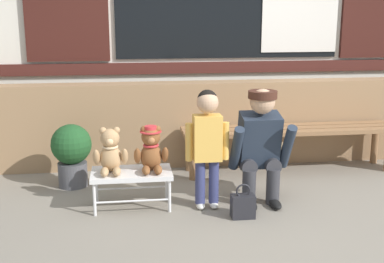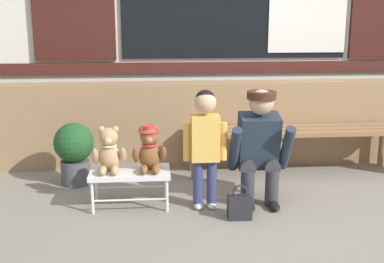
{
  "view_description": "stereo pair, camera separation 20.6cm",
  "coord_description": "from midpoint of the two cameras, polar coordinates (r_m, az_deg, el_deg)",
  "views": [
    {
      "loc": [
        -1.1,
        -3.51,
        1.55
      ],
      "look_at": [
        -0.56,
        0.57,
        0.55
      ],
      "focal_mm": 46.83,
      "sensor_mm": 36.0,
      "label": 1
    },
    {
      "loc": [
        -0.9,
        -3.53,
        1.55
      ],
      "look_at": [
        -0.56,
        0.57,
        0.55
      ],
      "focal_mm": 46.83,
      "sensor_mm": 36.0,
      "label": 2
    }
  ],
  "objects": [
    {
      "name": "child_standing",
      "position": [
        3.9,
        3.02,
        -0.58
      ],
      "size": [
        0.35,
        0.18,
        0.96
      ],
      "color": "navy",
      "rests_on": "ground"
    },
    {
      "name": "small_display_bench",
      "position": [
        4.05,
        -5.62,
        -4.88
      ],
      "size": [
        0.64,
        0.36,
        0.3
      ],
      "color": "silver",
      "rests_on": "ground"
    },
    {
      "name": "handbag_on_ground",
      "position": [
        3.87,
        6.97,
        -8.5
      ],
      "size": [
        0.18,
        0.11,
        0.27
      ],
      "color": "#232328",
      "rests_on": "ground"
    },
    {
      "name": "ground_plane",
      "position": [
        3.98,
        10.43,
        -9.54
      ],
      "size": [
        60.0,
        60.0,
        0.0
      ],
      "primitive_type": "plane",
      "color": "gray"
    },
    {
      "name": "adult_crouching",
      "position": [
        4.1,
        9.18,
        -1.66
      ],
      "size": [
        0.5,
        0.49,
        0.95
      ],
      "color": "#333338",
      "rests_on": "ground"
    },
    {
      "name": "teddy_bear_with_hat",
      "position": [
        4.0,
        -3.4,
        -2.02
      ],
      "size": [
        0.28,
        0.27,
        0.36
      ],
      "color": "brown",
      "rests_on": "small_display_bench"
    },
    {
      "name": "teddy_bear_plain",
      "position": [
        4.0,
        -7.98,
        -2.23
      ],
      "size": [
        0.28,
        0.26,
        0.36
      ],
      "color": "tan",
      "rests_on": "small_display_bench"
    },
    {
      "name": "potted_plant",
      "position": [
        4.62,
        -12.04,
        -2.08
      ],
      "size": [
        0.36,
        0.36,
        0.57
      ],
      "color": "#4C4C51",
      "rests_on": "ground"
    },
    {
      "name": "brick_low_wall",
      "position": [
        5.17,
        6.58,
        0.98
      ],
      "size": [
        6.28,
        0.25,
        0.85
      ],
      "primitive_type": "cube",
      "color": "#997551",
      "rests_on": "ground"
    },
    {
      "name": "wooden_bench_long",
      "position": [
        4.95,
        12.65,
        -0.45
      ],
      "size": [
        2.1,
        0.4,
        0.44
      ],
      "color": "#8E6642",
      "rests_on": "ground"
    }
  ]
}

